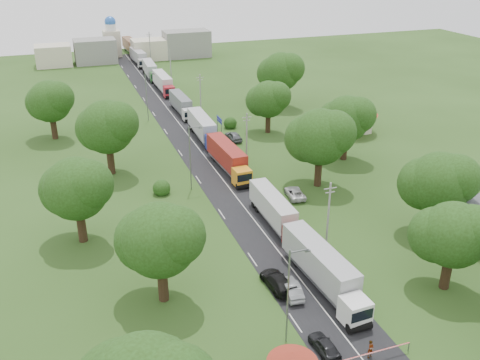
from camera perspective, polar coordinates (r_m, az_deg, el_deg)
name	(u,v)px	position (r m, az deg, el deg)	size (l,w,h in m)	color
ground	(262,230)	(69.40, 2.38, -5.40)	(260.00, 260.00, 0.00)	#264216
road	(217,172)	(86.29, -2.51, 0.87)	(8.00, 200.00, 0.04)	black
boom_barrier	(353,359)	(50.35, 11.93, -18.17)	(9.22, 0.35, 1.18)	slate
info_sign	(219,123)	(100.03, -2.22, 6.11)	(0.12, 3.10, 4.10)	slate
pole_1	(328,216)	(63.74, 9.39, -3.82)	(1.60, 0.24, 9.00)	gray
pole_2	(247,139)	(87.03, 0.71, 4.43)	(1.60, 0.24, 9.00)	gray
pole_3	(200,95)	(112.49, -4.24, 9.06)	(1.60, 0.24, 9.00)	gray
pole_4	(171,67)	(138.93, -7.40, 11.92)	(1.60, 0.24, 9.00)	gray
pole_5	(150,47)	(165.89, -9.58, 13.83)	(1.60, 0.24, 9.00)	gray
lamp_0	(290,292)	(49.20, 5.32, -11.80)	(2.03, 0.22, 10.00)	slate
lamp_1	(191,155)	(78.40, -5.24, 2.68)	(2.03, 0.22, 10.00)	slate
lamp_2	(147,94)	(111.00, -9.86, 9.01)	(2.03, 0.22, 10.00)	slate
tree_2	(452,234)	(59.68, 21.72, -5.38)	(8.00, 8.00, 10.10)	#382616
tree_3	(439,182)	(69.72, 20.42, -0.22)	(8.80, 8.80, 11.07)	#382616
tree_4	(320,137)	(79.55, 8.51, 4.61)	(9.60, 9.60, 12.05)	#382616
tree_5	(346,118)	(90.56, 11.26, 6.47)	(8.80, 8.80, 11.07)	#382616
tree_6	(268,99)	(102.27, 3.02, 8.62)	(8.00, 8.00, 10.10)	#382616
tree_7	(281,72)	(118.76, 4.35, 11.46)	(9.60, 9.60, 12.05)	#382616
tree_10	(159,239)	(53.98, -8.60, -6.26)	(8.80, 8.80, 11.07)	#382616
tree_11	(76,188)	(66.76, -17.08, -0.83)	(8.80, 8.80, 11.07)	#382616
tree_12	(107,127)	(85.46, -14.01, 5.56)	(9.60, 9.60, 12.05)	#382616
tree_13	(50,101)	(104.54, -19.63, 7.94)	(8.80, 8.80, 11.07)	#382616
house_cream	(351,114)	(105.26, 11.71, 6.93)	(10.08, 10.08, 5.80)	beige
distant_town	(131,49)	(170.22, -11.51, 13.55)	(52.00, 8.00, 8.00)	gray
church	(112,39)	(177.14, -13.51, 14.41)	(5.00, 5.00, 12.30)	beige
truck_0	(324,269)	(58.53, 8.91, -9.35)	(3.36, 15.47, 4.27)	white
truck_1	(275,211)	(69.87, 3.78, -3.30)	(2.42, 13.86, 3.84)	#A61315
truck_2	(228,158)	(85.89, -1.24, 2.38)	(3.15, 15.09, 4.17)	orange
truck_3	(203,128)	(99.97, -3.94, 5.58)	(2.80, 15.03, 4.16)	navy
truck_4	(182,104)	(115.75, -6.25, 8.03)	(2.55, 13.49, 3.73)	silver
truck_5	(163,83)	(133.45, -8.18, 10.23)	(2.66, 14.63, 4.05)	maroon
truck_6	(150,70)	(147.86, -9.54, 11.52)	(2.94, 14.22, 3.93)	#276A2B
truck_7	(139,57)	(164.53, -10.75, 12.75)	(3.25, 14.53, 4.01)	#ADADAD
truck_8	(131,46)	(182.26, -11.60, 13.85)	(3.33, 15.44, 4.27)	olive
car_lane_front	(324,346)	(51.51, 9.00, -17.04)	(1.61, 4.01, 1.36)	black
car_lane_mid	(291,289)	(57.80, 5.47, -11.46)	(1.58, 4.53, 1.49)	gray
car_lane_rear	(277,281)	(58.67, 4.00, -10.73)	(2.22, 5.47, 1.59)	black
car_verge_near	(295,193)	(77.97, 5.85, -1.39)	(2.24, 4.87, 1.35)	silver
car_verge_far	(233,136)	(99.47, -0.70, 4.69)	(1.96, 4.87, 1.66)	#575A5E
pedestrian_near	(371,349)	(51.58, 13.75, -17.15)	(0.66, 0.43, 1.81)	gray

